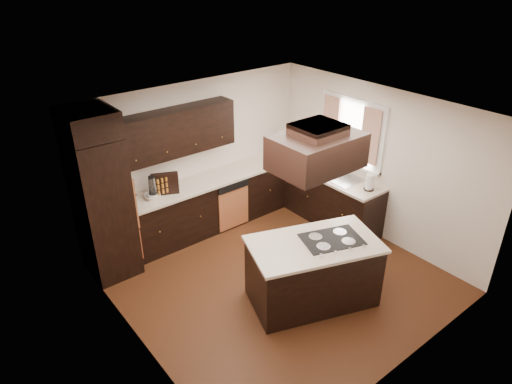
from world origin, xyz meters
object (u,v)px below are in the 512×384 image
oven_column (103,208)px  range_hood (317,152)px  spice_rack (165,184)px  island (312,273)px

oven_column → range_hood: range_hood is taller
range_hood → oven_column: bearing=129.7°
range_hood → spice_rack: 2.70m
range_hood → spice_rack: bearing=110.2°
island → range_hood: range_hood is taller
oven_column → spice_rack: oven_column is taller
oven_column → spice_rack: (1.02, 0.07, 0.03)m
oven_column → island: oven_column is taller
range_hood → island: bearing=-102.7°
oven_column → range_hood: 3.13m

